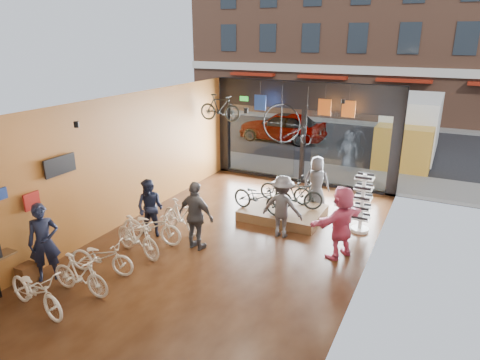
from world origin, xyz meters
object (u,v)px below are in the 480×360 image
Objects in this scene: display_bike_right at (286,189)px; customer_4 at (316,182)px; floor_bike_3 at (137,237)px; display_bike_mid at (298,196)px; floor_bike_0 at (36,291)px; floor_bike_2 at (102,257)px; floor_bike_4 at (151,226)px; floor_bike_5 at (182,216)px; hung_bike at (220,108)px; street_car at (282,126)px; box_truck at (409,130)px; sunglasses_rack at (362,203)px; customer_1 at (150,208)px; display_bike_left at (259,197)px; customer_3 at (282,207)px; customer_0 at (44,242)px; customer_5 at (341,222)px; floor_bike_1 at (80,275)px; customer_2 at (196,216)px; penny_farthing at (289,126)px.

customer_4 reaches higher than display_bike_right.
display_bike_mid is (2.90, 3.96, 0.26)m from floor_bike_3.
floor_bike_0 is 7.70m from display_bike_right.
floor_bike_4 is at bearing -14.44° from floor_bike_2.
hung_bike is at bearing 27.54° from floor_bike_5.
floor_bike_2 is 2.78m from floor_bike_5.
street_car is 6.49m from box_truck.
floor_bike_5 is 0.91× the size of sunglasses_rack.
sunglasses_rack reaches higher than customer_1.
floor_bike_0 is 6.52m from display_bike_left.
customer_3 is (3.02, 1.93, 0.42)m from floor_bike_4.
hung_bike is (0.45, 7.46, 2.00)m from customer_0.
display_bike_mid reaches higher than floor_bike_3.
customer_5 reaches higher than floor_bike_2.
floor_bike_3 reaches higher than floor_bike_4.
hung_bike reaches higher than display_bike_right.
customer_1 is at bearing 6.01° from floor_bike_1.
customer_2 is 5.40m from hung_bike.
display_bike_left reaches higher than floor_bike_4.
box_truck is at bearing 56.26° from customer_1.
floor_bike_3 is 0.91× the size of customer_0.
floor_bike_3 is at bearing 159.63° from display_bike_left.
customer_2 is at bearing -86.08° from floor_bike_4.
penny_farthing is at bearing -4.66° from floor_bike_3.
floor_bike_5 is 2.37m from display_bike_left.
customer_4 is (1.24, 1.81, 0.10)m from display_bike_left.
floor_bike_4 is at bearing 18.31° from customer_2.
floor_bike_3 is 6.35m from penny_farthing.
box_truck is 8.78m from display_bike_mid.
floor_bike_4 is (0.17, 3.53, 0.01)m from floor_bike_0.
customer_4 reaches higher than floor_bike_4.
customer_5 is (2.30, -2.21, 0.20)m from display_bike_right.
display_bike_left reaches higher than floor_bike_3.
box_truck is at bearing 64.37° from penny_farthing.
hung_bike is (-2.56, 2.29, 2.16)m from display_bike_left.
customer_3 is (0.56, -1.78, 0.14)m from display_bike_right.
customer_0 is at bearing 158.69° from display_bike_left.
customer_2 is 5.06m from penny_farthing.
display_bike_left is at bearing -44.35° from floor_bike_4.
customer_2 is at bearing -11.14° from customer_1.
street_car reaches higher than display_bike_right.
box_truck is at bearing 92.46° from sunglasses_rack.
floor_bike_3 is (-5.12, -12.44, -0.86)m from box_truck.
floor_bike_4 is at bearing -174.53° from hung_bike.
customer_3 is at bearing -163.79° from display_bike_right.
penny_farthing is (-1.00, 3.07, 1.61)m from customer_3.
box_truck is 3.66× the size of customer_5.
customer_2 reaches higher than display_bike_mid.
sunglasses_rack reaches higher than display_bike_right.
customer_3 is 1.03× the size of sunglasses_rack.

